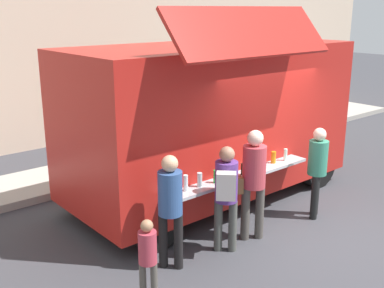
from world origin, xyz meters
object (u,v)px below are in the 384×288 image
Objects in this scene: customer_mid_with_backpack at (226,189)px; trash_bin at (267,120)px; customer_rear_waiting at (170,202)px; customer_extra_browsing at (317,165)px; food_truck_main at (212,117)px; customer_front_ordering at (253,176)px; child_near_queue at (148,254)px.

trash_bin is at bearing -8.80° from customer_mid_with_backpack.
customer_rear_waiting is 2.98m from customer_extra_browsing.
trash_bin is at bearing -70.93° from customer_extra_browsing.
food_truck_main reaches higher than customer_extra_browsing.
customer_front_ordering is 2.29m from child_near_queue.
customer_front_ordering is at bearing 53.05° from customer_extra_browsing.
customer_mid_with_backpack is 0.91m from customer_rear_waiting.
food_truck_main is 2.26m from customer_mid_with_backpack.
customer_rear_waiting reaches higher than customer_mid_with_backpack.
child_near_queue reaches higher than trash_bin.
child_near_queue is (-3.69, -0.21, -0.29)m from customer_extra_browsing.
customer_extra_browsing is at bearing -129.79° from trash_bin.
customer_rear_waiting is (-0.89, 0.17, -0.01)m from customer_mid_with_backpack.
trash_bin is 7.55m from customer_rear_waiting.
customer_extra_browsing is 3.71m from child_near_queue.
customer_rear_waiting is at bearing 53.49° from customer_extra_browsing.
trash_bin is 0.56× the size of customer_rear_waiting.
food_truck_main reaches higher than customer_mid_with_backpack.
customer_extra_browsing is 1.44× the size of child_near_queue.
trash_bin is at bearing -4.08° from child_near_queue.
customer_front_ordering is 1.07× the size of customer_rear_waiting.
child_near_queue is (-2.23, -0.35, -0.39)m from customer_front_ordering.
child_near_queue is at bearing -148.57° from trash_bin.
customer_mid_with_backpack reaches higher than child_near_queue.
customer_front_ordering is at bearing -112.35° from food_truck_main.
child_near_queue is (-0.72, -0.48, -0.32)m from customer_rear_waiting.
child_near_queue is (-2.92, -2.06, -0.92)m from food_truck_main.
customer_extra_browsing is at bearing -32.31° from child_near_queue.
customer_front_ordering is at bearing -140.81° from trash_bin.
customer_front_ordering is 1.11× the size of customer_extra_browsing.
customer_rear_waiting is (-2.20, -1.58, -0.60)m from food_truck_main.
customer_front_ordering reaches higher than customer_mid_with_backpack.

